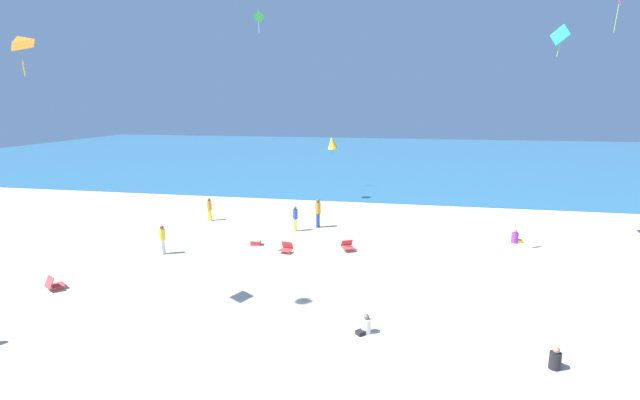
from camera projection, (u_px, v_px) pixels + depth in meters
The scene contains 18 objects.
ground_plane at pixel (324, 245), 23.15m from camera, with size 120.00×120.00×0.00m, color beige.
ocean_water at pixel (376, 155), 61.88m from camera, with size 120.00×60.00×0.05m, color teal.
beach_chair_far_right at pixel (54, 284), 17.60m from camera, with size 0.82×0.85×0.58m.
beach_chair_mid_beach at pixel (348, 246), 22.21m from camera, with size 0.80×0.81×0.55m.
beach_chair_far_left at pixel (286, 248), 21.98m from camera, with size 0.68×0.67×0.53m.
cooler_box at pixel (256, 242), 23.15m from camera, with size 0.56×0.46×0.28m.
person_0 at pixel (365, 326), 14.30m from camera, with size 0.56×0.56×0.65m.
person_1 at pixel (515, 238), 23.47m from camera, with size 0.66×0.49×0.75m.
person_2 at pixel (555, 360), 12.40m from camera, with size 0.47×0.60×0.67m.
person_4 at pixel (318, 211), 26.23m from camera, with size 0.42×0.42×1.71m.
person_5 at pixel (209, 208), 27.79m from camera, with size 0.38×0.38×1.43m.
person_6 at pixel (295, 217), 25.52m from camera, with size 0.39×0.39×1.47m.
person_7 at pixel (162, 238), 21.64m from camera, with size 0.30×0.30×1.44m.
kite_yellow at pixel (332, 143), 32.87m from camera, with size 1.07×1.13×1.53m.
kite_green at pixel (259, 17), 34.17m from camera, with size 0.95×0.39×1.65m.
kite_teal at pixel (560, 35), 21.50m from camera, with size 0.70×0.86×1.54m.
kite_magenta at pixel (618, 2), 19.61m from camera, with size 0.23×0.53×1.66m.
kite_orange at pixel (18, 41), 13.55m from camera, with size 0.85×0.98×1.30m.
Camera 1 is at (3.97, -11.75, 7.27)m, focal length 25.00 mm.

